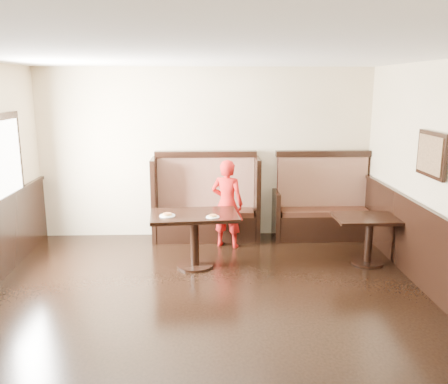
{
  "coord_description": "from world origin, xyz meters",
  "views": [
    {
      "loc": [
        0.03,
        -4.32,
        2.51
      ],
      "look_at": [
        0.26,
        2.35,
        1.0
      ],
      "focal_mm": 38.0,
      "sensor_mm": 36.0,
      "label": 1
    }
  ],
  "objects_px": {
    "table_main": "(194,226)",
    "child": "(227,204)",
    "booth_neighbor": "(322,209)",
    "table_neighbor": "(369,228)",
    "booth_main": "(206,207)"
  },
  "relations": [
    {
      "from": "table_main",
      "to": "child",
      "type": "bearing_deg",
      "value": 54.46
    },
    {
      "from": "table_main",
      "to": "child",
      "type": "distance_m",
      "value": 0.98
    },
    {
      "from": "booth_neighbor",
      "to": "child",
      "type": "xyz_separation_m",
      "value": [
        -1.62,
        -0.44,
        0.22
      ]
    },
    {
      "from": "table_neighbor",
      "to": "table_main",
      "type": "bearing_deg",
      "value": -178.72
    },
    {
      "from": "booth_main",
      "to": "table_main",
      "type": "distance_m",
      "value": 1.29
    },
    {
      "from": "booth_neighbor",
      "to": "child",
      "type": "relative_size",
      "value": 1.18
    },
    {
      "from": "table_main",
      "to": "table_neighbor",
      "type": "relative_size",
      "value": 1.27
    },
    {
      "from": "child",
      "to": "booth_neighbor",
      "type": "bearing_deg",
      "value": -146.27
    },
    {
      "from": "booth_main",
      "to": "booth_neighbor",
      "type": "height_order",
      "value": "same"
    },
    {
      "from": "booth_main",
      "to": "table_neighbor",
      "type": "bearing_deg",
      "value": -28.01
    },
    {
      "from": "table_neighbor",
      "to": "child",
      "type": "relative_size",
      "value": 0.71
    },
    {
      "from": "table_neighbor",
      "to": "child",
      "type": "distance_m",
      "value": 2.16
    },
    {
      "from": "table_main",
      "to": "booth_main",
      "type": "bearing_deg",
      "value": 77.73
    },
    {
      "from": "booth_neighbor",
      "to": "table_main",
      "type": "height_order",
      "value": "booth_neighbor"
    },
    {
      "from": "table_main",
      "to": "child",
      "type": "relative_size",
      "value": 0.91
    }
  ]
}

